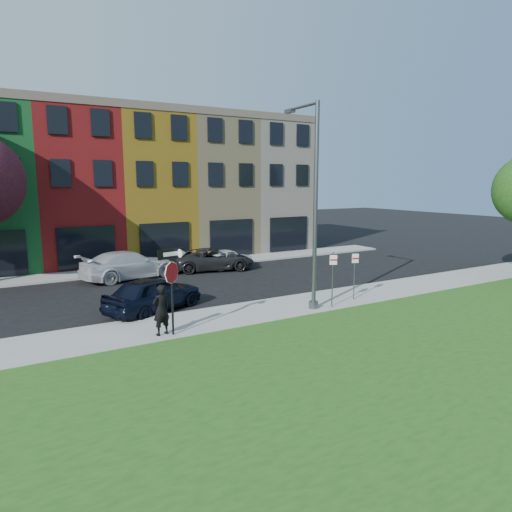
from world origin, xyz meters
TOP-DOWN VIEW (x-y plane):
  - ground at (0.00, 0.00)m, footprint 120.00×120.00m
  - sidewalk_near at (2.00, 3.00)m, footprint 40.00×3.00m
  - sidewalk_far at (-3.00, 15.00)m, footprint 40.00×2.40m
  - rowhouse_block at (-2.50, 21.18)m, footprint 30.00×10.12m
  - stop_sign at (-4.70, 1.88)m, footprint 1.03×0.27m
  - man at (-5.05, 2.09)m, footprint 0.87×0.75m
  - sedan_near at (-4.22, 5.55)m, footprint 5.22×5.88m
  - parked_car_silver at (-3.35, 12.74)m, footprint 4.45×6.41m
  - parked_car_dark at (1.95, 12.64)m, footprint 4.58×6.04m
  - parked_car_white at (2.91, 12.86)m, footprint 3.36×4.50m
  - street_lamp at (1.72, 2.33)m, footprint 0.43×2.58m
  - parking_sign_a at (2.53, 1.89)m, footprint 0.30×0.17m
  - parking_sign_b at (4.23, 2.38)m, footprint 0.31×0.14m

SIDE VIEW (x-z plane):
  - ground at x=0.00m, z-range 0.00..0.00m
  - sidewalk_near at x=2.00m, z-range 0.00..0.12m
  - sidewalk_far at x=-3.00m, z-range 0.00..0.12m
  - parked_car_white at x=2.91m, z-range 0.00..1.28m
  - parked_car_dark at x=1.95m, z-range 0.00..1.39m
  - sedan_near at x=-4.22m, z-range 0.00..1.54m
  - parked_car_silver at x=-3.35m, z-range 0.00..1.60m
  - man at x=-5.05m, z-range 0.12..1.94m
  - parking_sign_b at x=4.23m, z-range 0.39..2.63m
  - parking_sign_a at x=2.53m, z-range 0.40..2.81m
  - stop_sign at x=-4.70m, z-range 0.77..3.86m
  - street_lamp at x=1.72m, z-range 0.15..8.76m
  - rowhouse_block at x=-2.50m, z-range -0.01..9.99m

